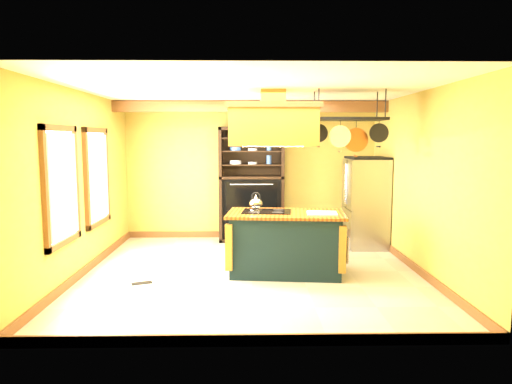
{
  "coord_description": "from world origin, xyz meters",
  "views": [
    {
      "loc": [
        -0.06,
        -6.71,
        2.0
      ],
      "look_at": [
        0.07,
        0.3,
        1.19
      ],
      "focal_mm": 32.0,
      "sensor_mm": 36.0,
      "label": 1
    }
  ],
  "objects_px": {
    "kitchen_island": "(285,242)",
    "hutch": "(251,197)",
    "pot_rack": "(349,125)",
    "range_hood": "(273,123)",
    "refrigerator": "(365,204)"
  },
  "relations": [
    {
      "from": "kitchen_island",
      "to": "hutch",
      "type": "bearing_deg",
      "value": 107.57
    },
    {
      "from": "kitchen_island",
      "to": "hutch",
      "type": "relative_size",
      "value": 0.81
    },
    {
      "from": "kitchen_island",
      "to": "refrigerator",
      "type": "height_order",
      "value": "refrigerator"
    },
    {
      "from": "kitchen_island",
      "to": "refrigerator",
      "type": "xyz_separation_m",
      "value": [
        1.62,
        1.68,
        0.33
      ]
    },
    {
      "from": "pot_rack",
      "to": "hutch",
      "type": "xyz_separation_m",
      "value": [
        -1.39,
        2.31,
        -1.33
      ]
    },
    {
      "from": "hutch",
      "to": "kitchen_island",
      "type": "bearing_deg",
      "value": -78.11
    },
    {
      "from": "hutch",
      "to": "range_hood",
      "type": "bearing_deg",
      "value": -82.87
    },
    {
      "from": "refrigerator",
      "to": "pot_rack",
      "type": "bearing_deg",
      "value": -113.1
    },
    {
      "from": "kitchen_island",
      "to": "range_hood",
      "type": "distance_m",
      "value": 1.78
    },
    {
      "from": "range_hood",
      "to": "hutch",
      "type": "height_order",
      "value": "range_hood"
    },
    {
      "from": "pot_rack",
      "to": "refrigerator",
      "type": "distance_m",
      "value": 2.3
    },
    {
      "from": "kitchen_island",
      "to": "pot_rack",
      "type": "xyz_separation_m",
      "value": [
        0.91,
        0.0,
        1.73
      ]
    },
    {
      "from": "pot_rack",
      "to": "hutch",
      "type": "height_order",
      "value": "pot_rack"
    },
    {
      "from": "pot_rack",
      "to": "refrigerator",
      "type": "xyz_separation_m",
      "value": [
        0.72,
        1.68,
        -1.4
      ]
    },
    {
      "from": "range_hood",
      "to": "refrigerator",
      "type": "bearing_deg",
      "value": 42.77
    }
  ]
}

